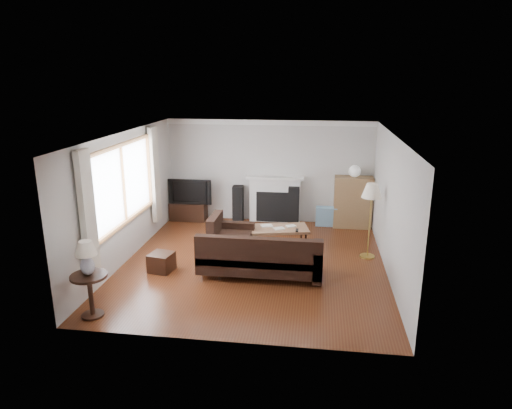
# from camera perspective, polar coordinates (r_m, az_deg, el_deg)

# --- Properties ---
(room) EXTENTS (5.10, 5.60, 2.54)m
(room) POSITION_cam_1_polar(r_m,az_deg,el_deg) (8.54, -0.27, 0.42)
(room) COLOR #552713
(room) RESTS_ON ground
(window) EXTENTS (0.12, 2.74, 1.54)m
(window) POSITION_cam_1_polar(r_m,az_deg,el_deg) (8.95, -16.19, 2.48)
(window) COLOR #916035
(window) RESTS_ON room
(curtain_near) EXTENTS (0.10, 0.35, 2.10)m
(curtain_near) POSITION_cam_1_polar(r_m,az_deg,el_deg) (7.65, -20.28, -1.29)
(curtain_near) COLOR beige
(curtain_near) RESTS_ON room
(curtain_far) EXTENTS (0.10, 0.35, 2.10)m
(curtain_far) POSITION_cam_1_polar(r_m,az_deg,el_deg) (10.34, -12.53, 3.64)
(curtain_far) COLOR beige
(curtain_far) RESTS_ON room
(fireplace) EXTENTS (1.40, 0.26, 1.15)m
(fireplace) POSITION_cam_1_polar(r_m,az_deg,el_deg) (11.24, 2.38, 0.65)
(fireplace) COLOR white
(fireplace) RESTS_ON room
(tv_stand) EXTENTS (0.90, 0.41, 0.45)m
(tv_stand) POSITION_cam_1_polar(r_m,az_deg,el_deg) (11.60, -8.44, -0.82)
(tv_stand) COLOR black
(tv_stand) RESTS_ON ground
(television) EXTENTS (1.08, 0.14, 0.62)m
(television) POSITION_cam_1_polar(r_m,az_deg,el_deg) (11.43, -8.12, 1.74)
(television) COLOR black
(television) RESTS_ON tv_stand
(speaker_left) EXTENTS (0.26, 0.31, 0.90)m
(speaker_left) POSITION_cam_1_polar(r_m,az_deg,el_deg) (11.30, -2.26, 0.09)
(speaker_left) COLOR black
(speaker_left) RESTS_ON ground
(speaker_right) EXTENTS (0.26, 0.31, 0.93)m
(speaker_right) POSITION_cam_1_polar(r_m,az_deg,el_deg) (11.15, 4.74, -0.09)
(speaker_right) COLOR black
(speaker_right) RESTS_ON ground
(bookshelf) EXTENTS (0.89, 0.42, 1.22)m
(bookshelf) POSITION_cam_1_polar(r_m,az_deg,el_deg) (11.09, 12.01, 0.30)
(bookshelf) COLOR olive
(bookshelf) RESTS_ON ground
(globe_lamp) EXTENTS (0.28, 0.28, 0.28)m
(globe_lamp) POSITION_cam_1_polar(r_m,az_deg,el_deg) (10.91, 12.23, 4.09)
(globe_lamp) COLOR white
(globe_lamp) RESTS_ON bookshelf
(sectional_sofa) EXTENTS (2.42, 1.77, 0.78)m
(sectional_sofa) POSITION_cam_1_polar(r_m,az_deg,el_deg) (8.31, 0.58, -6.30)
(sectional_sofa) COLOR black
(sectional_sofa) RESTS_ON ground
(coffee_table) EXTENTS (1.30, 0.89, 0.46)m
(coffee_table) POSITION_cam_1_polar(r_m,az_deg,el_deg) (9.61, 2.91, -4.18)
(coffee_table) COLOR #885E41
(coffee_table) RESTS_ON ground
(footstool) EXTENTS (0.48, 0.48, 0.34)m
(footstool) POSITION_cam_1_polar(r_m,az_deg,el_deg) (8.74, -11.73, -7.07)
(footstool) COLOR black
(footstool) RESTS_ON ground
(floor_lamp) EXTENTS (0.47, 0.47, 1.52)m
(floor_lamp) POSITION_cam_1_polar(r_m,az_deg,el_deg) (9.26, 14.02, -2.01)
(floor_lamp) COLOR gold
(floor_lamp) RESTS_ON ground
(side_table) EXTENTS (0.54, 0.54, 0.68)m
(side_table) POSITION_cam_1_polar(r_m,az_deg,el_deg) (7.42, -19.95, -10.64)
(side_table) COLOR black
(side_table) RESTS_ON ground
(table_lamp) EXTENTS (0.32, 0.32, 0.52)m
(table_lamp) POSITION_cam_1_polar(r_m,az_deg,el_deg) (7.18, -20.41, -6.33)
(table_lamp) COLOR silver
(table_lamp) RESTS_ON side_table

